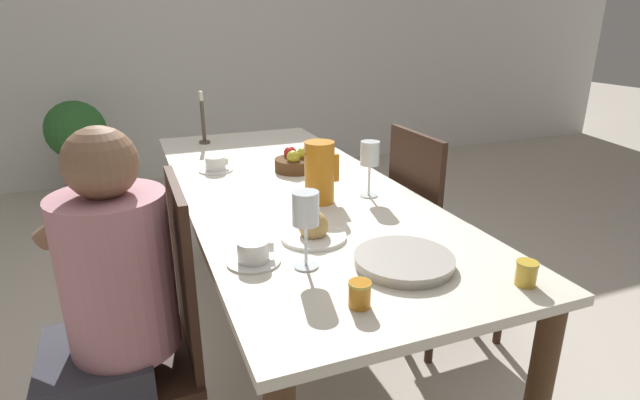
# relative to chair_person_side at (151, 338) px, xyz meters

# --- Properties ---
(ground_plane) EXTENTS (20.00, 20.00, 0.00)m
(ground_plane) POSITION_rel_chair_person_side_xyz_m (0.61, 0.47, -0.50)
(ground_plane) COLOR beige
(wall_back) EXTENTS (10.00, 0.06, 2.60)m
(wall_back) POSITION_rel_chair_person_side_xyz_m (0.61, 3.41, 0.80)
(wall_back) COLOR white
(wall_back) RESTS_ON ground_plane
(dining_table) EXTENTS (0.86, 2.19, 0.77)m
(dining_table) POSITION_rel_chair_person_side_xyz_m (0.61, 0.47, 0.17)
(dining_table) COLOR silver
(dining_table) RESTS_ON ground_plane
(chair_person_side) EXTENTS (0.42, 0.42, 0.98)m
(chair_person_side) POSITION_rel_chair_person_side_xyz_m (0.00, 0.00, 0.00)
(chair_person_side) COLOR #331E14
(chair_person_side) RESTS_ON ground_plane
(chair_opposite) EXTENTS (0.42, 0.42, 0.98)m
(chair_opposite) POSITION_rel_chair_person_side_xyz_m (1.22, 0.32, 0.00)
(chair_opposite) COLOR #331E14
(chair_opposite) RESTS_ON ground_plane
(person_seated) EXTENTS (0.39, 0.41, 1.16)m
(person_seated) POSITION_rel_chair_person_side_xyz_m (-0.10, -0.03, 0.18)
(person_seated) COLOR #33333D
(person_seated) RESTS_ON ground_plane
(red_pitcher) EXTENTS (0.14, 0.11, 0.23)m
(red_pitcher) POSITION_rel_chair_person_side_xyz_m (0.65, 0.26, 0.38)
(red_pitcher) COLOR orange
(red_pitcher) RESTS_ON dining_table
(wine_glass_water) EXTENTS (0.07, 0.07, 0.22)m
(wine_glass_water) POSITION_rel_chair_person_side_xyz_m (0.85, 0.25, 0.42)
(wine_glass_water) COLOR white
(wine_glass_water) RESTS_ON dining_table
(wine_glass_juice) EXTENTS (0.07, 0.07, 0.22)m
(wine_glass_juice) POSITION_rel_chair_person_side_xyz_m (0.42, -0.22, 0.42)
(wine_glass_juice) COLOR white
(wine_glass_juice) RESTS_ON dining_table
(teacup_near_person) EXTENTS (0.15, 0.15, 0.07)m
(teacup_near_person) POSITION_rel_chair_person_side_xyz_m (0.30, -0.14, 0.29)
(teacup_near_person) COLOR white
(teacup_near_person) RESTS_ON dining_table
(teacup_across) EXTENTS (0.15, 0.15, 0.07)m
(teacup_across) POSITION_rel_chair_person_side_xyz_m (0.36, 0.80, 0.29)
(teacup_across) COLOR white
(teacup_across) RESTS_ON dining_table
(serving_tray) EXTENTS (0.28, 0.28, 0.03)m
(serving_tray) POSITION_rel_chair_person_side_xyz_m (0.68, -0.31, 0.28)
(serving_tray) COLOR #B7B2A8
(serving_tray) RESTS_ON dining_table
(bread_plate) EXTENTS (0.21, 0.21, 0.09)m
(bread_plate) POSITION_rel_chair_person_side_xyz_m (0.51, -0.05, 0.29)
(bread_plate) COLOR white
(bread_plate) RESTS_ON dining_table
(jam_jar_amber) EXTENTS (0.06, 0.06, 0.06)m
(jam_jar_amber) POSITION_rel_chair_person_side_xyz_m (0.47, -0.45, 0.30)
(jam_jar_amber) COLOR #C67A1E
(jam_jar_amber) RESTS_ON dining_table
(jam_jar_red) EXTENTS (0.06, 0.06, 0.06)m
(jam_jar_red) POSITION_rel_chair_person_side_xyz_m (0.91, -0.52, 0.30)
(jam_jar_red) COLOR gold
(jam_jar_red) RESTS_ON dining_table
(fruit_bowl) EXTENTS (0.19, 0.19, 0.10)m
(fruit_bowl) POSITION_rel_chair_person_side_xyz_m (0.70, 0.68, 0.30)
(fruit_bowl) COLOR brown
(fruit_bowl) RESTS_ON dining_table
(candlestick_tall) EXTENTS (0.06, 0.06, 0.28)m
(candlestick_tall) POSITION_rel_chair_person_side_xyz_m (0.40, 1.36, 0.37)
(candlestick_tall) COLOR #4C4238
(candlestick_tall) RESTS_ON dining_table
(potted_plant) EXTENTS (0.46, 0.46, 0.82)m
(potted_plant) POSITION_rel_chair_person_side_xyz_m (-0.36, 2.91, 0.02)
(potted_plant) COLOR #4C4742
(potted_plant) RESTS_ON ground_plane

